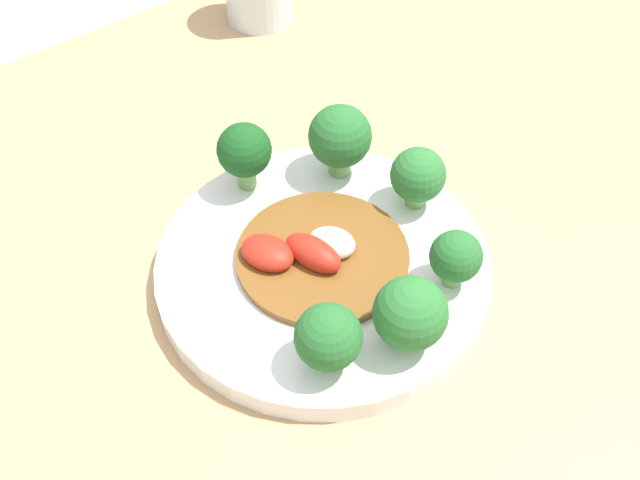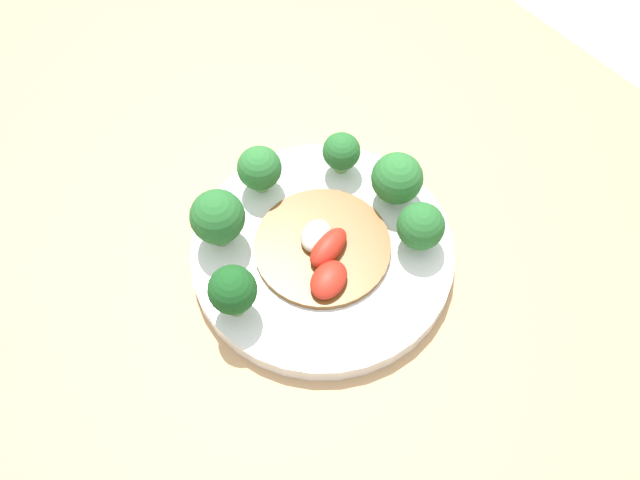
{
  "view_description": "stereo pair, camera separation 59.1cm",
  "coord_description": "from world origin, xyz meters",
  "px_view_note": "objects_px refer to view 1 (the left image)",
  "views": [
    {
      "loc": [
        0.23,
        0.3,
        1.22
      ],
      "look_at": [
        -0.02,
        -0.0,
        0.78
      ],
      "focal_mm": 42.0,
      "sensor_mm": 36.0,
      "label": 1
    },
    {
      "loc": [
        0.28,
        -0.25,
        1.42
      ],
      "look_at": [
        -0.02,
        -0.0,
        0.78
      ],
      "focal_mm": 42.0,
      "sensor_mm": 36.0,
      "label": 2
    }
  ],
  "objects_px": {
    "stirfry_center": "(314,253)",
    "broccoli_west": "(418,176)",
    "broccoli_northwest": "(456,257)",
    "broccoli_south": "(244,151)",
    "broccoli_southwest": "(340,137)",
    "plate": "(320,265)",
    "broccoli_north": "(410,314)",
    "broccoli_northeast": "(328,338)"
  },
  "relations": [
    {
      "from": "stirfry_center",
      "to": "broccoli_west",
      "type": "bearing_deg",
      "value": 177.74
    },
    {
      "from": "broccoli_northwest",
      "to": "stirfry_center",
      "type": "relative_size",
      "value": 0.37
    },
    {
      "from": "broccoli_south",
      "to": "broccoli_west",
      "type": "height_order",
      "value": "broccoli_south"
    },
    {
      "from": "broccoli_southwest",
      "to": "plate",
      "type": "bearing_deg",
      "value": 41.86
    },
    {
      "from": "plate",
      "to": "broccoli_west",
      "type": "xyz_separation_m",
      "value": [
        -0.1,
        0.0,
        0.04
      ]
    },
    {
      "from": "broccoli_south",
      "to": "broccoli_west",
      "type": "distance_m",
      "value": 0.15
    },
    {
      "from": "plate",
      "to": "broccoli_northwest",
      "type": "xyz_separation_m",
      "value": [
        -0.06,
        0.08,
        0.04
      ]
    },
    {
      "from": "broccoli_south",
      "to": "stirfry_center",
      "type": "distance_m",
      "value": 0.11
    },
    {
      "from": "plate",
      "to": "broccoli_northwest",
      "type": "bearing_deg",
      "value": 127.39
    },
    {
      "from": "broccoli_north",
      "to": "broccoli_west",
      "type": "distance_m",
      "value": 0.14
    },
    {
      "from": "broccoli_southwest",
      "to": "broccoli_northwest",
      "type": "xyz_separation_m",
      "value": [
        0.01,
        0.15,
        -0.01
      ]
    },
    {
      "from": "broccoli_south",
      "to": "stirfry_center",
      "type": "xyz_separation_m",
      "value": [
        0.01,
        0.1,
        -0.03
      ]
    },
    {
      "from": "broccoli_west",
      "to": "broccoli_southwest",
      "type": "bearing_deg",
      "value": -70.38
    },
    {
      "from": "broccoli_northwest",
      "to": "broccoli_northeast",
      "type": "bearing_deg",
      "value": -1.06
    },
    {
      "from": "broccoli_northeast",
      "to": "plate",
      "type": "bearing_deg",
      "value": -125.19
    },
    {
      "from": "plate",
      "to": "broccoli_west",
      "type": "distance_m",
      "value": 0.11
    },
    {
      "from": "stirfry_center",
      "to": "broccoli_south",
      "type": "bearing_deg",
      "value": -93.92
    },
    {
      "from": "broccoli_southwest",
      "to": "broccoli_west",
      "type": "height_order",
      "value": "broccoli_southwest"
    },
    {
      "from": "broccoli_west",
      "to": "broccoli_northeast",
      "type": "bearing_deg",
      "value": 26.39
    },
    {
      "from": "broccoli_north",
      "to": "broccoli_northwest",
      "type": "distance_m",
      "value": 0.07
    },
    {
      "from": "broccoli_south",
      "to": "stirfry_center",
      "type": "bearing_deg",
      "value": 86.08
    },
    {
      "from": "broccoli_west",
      "to": "broccoli_northwest",
      "type": "xyz_separation_m",
      "value": [
        0.04,
        0.08,
        -0.0
      ]
    },
    {
      "from": "broccoli_north",
      "to": "broccoli_northwest",
      "type": "xyz_separation_m",
      "value": [
        -0.06,
        -0.02,
        -0.0
      ]
    },
    {
      "from": "broccoli_southwest",
      "to": "broccoli_northwest",
      "type": "distance_m",
      "value": 0.15
    },
    {
      "from": "broccoli_north",
      "to": "broccoli_west",
      "type": "bearing_deg",
      "value": -135.52
    },
    {
      "from": "broccoli_northwest",
      "to": "stirfry_center",
      "type": "xyz_separation_m",
      "value": [
        0.07,
        -0.09,
        -0.02
      ]
    },
    {
      "from": "broccoli_southwest",
      "to": "broccoli_northwest",
      "type": "height_order",
      "value": "broccoli_southwest"
    },
    {
      "from": "plate",
      "to": "broccoli_northwest",
      "type": "relative_size",
      "value": 5.3
    },
    {
      "from": "broccoli_southwest",
      "to": "broccoli_northeast",
      "type": "height_order",
      "value": "broccoli_southwest"
    },
    {
      "from": "broccoli_north",
      "to": "stirfry_center",
      "type": "xyz_separation_m",
      "value": [
        0.0,
        -0.1,
        -0.03
      ]
    },
    {
      "from": "plate",
      "to": "broccoli_north",
      "type": "height_order",
      "value": "broccoli_north"
    },
    {
      "from": "plate",
      "to": "broccoli_southwest",
      "type": "relative_size",
      "value": 3.93
    },
    {
      "from": "plate",
      "to": "stirfry_center",
      "type": "distance_m",
      "value": 0.02
    },
    {
      "from": "broccoli_southwest",
      "to": "broccoli_west",
      "type": "relative_size",
      "value": 1.21
    },
    {
      "from": "plate",
      "to": "broccoli_south",
      "type": "height_order",
      "value": "broccoli_south"
    },
    {
      "from": "plate",
      "to": "broccoli_southwest",
      "type": "xyz_separation_m",
      "value": [
        -0.08,
        -0.07,
        0.05
      ]
    },
    {
      "from": "broccoli_west",
      "to": "stirfry_center",
      "type": "height_order",
      "value": "broccoli_west"
    },
    {
      "from": "broccoli_north",
      "to": "broccoli_northwest",
      "type": "height_order",
      "value": "broccoli_north"
    },
    {
      "from": "broccoli_southwest",
      "to": "broccoli_north",
      "type": "bearing_deg",
      "value": 65.87
    },
    {
      "from": "broccoli_northeast",
      "to": "stirfry_center",
      "type": "height_order",
      "value": "broccoli_northeast"
    },
    {
      "from": "broccoli_south",
      "to": "broccoli_southwest",
      "type": "bearing_deg",
      "value": 153.43
    },
    {
      "from": "broccoli_southwest",
      "to": "broccoli_south",
      "type": "distance_m",
      "value": 0.08
    }
  ]
}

